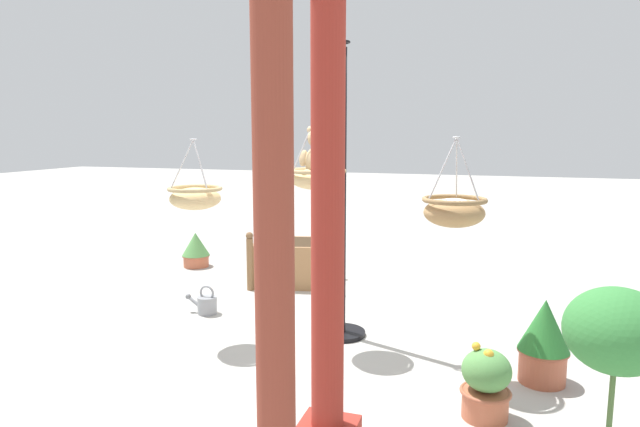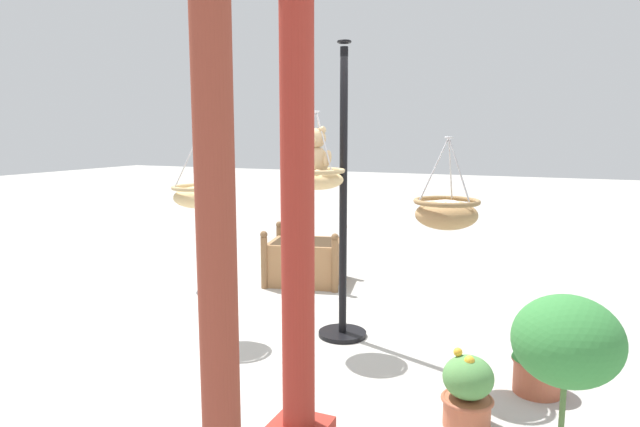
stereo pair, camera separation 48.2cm
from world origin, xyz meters
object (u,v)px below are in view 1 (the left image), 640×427
greenhouse_pillar_left (274,254)px  potted_plant_flowering_red (486,384)px  greenhouse_pillar_right (328,212)px  potted_plant_bushy_green (544,340)px  display_pole_central (342,246)px  watering_can (206,304)px  wooden_planter_box (290,260)px  potted_plant_fern_front (612,389)px  hanging_basket_with_teddy (318,178)px  hanging_basket_left_high (454,210)px  potted_plant_tall_leafy (196,250)px  teddy_bear (317,156)px  hanging_basket_right_low (195,197)px

greenhouse_pillar_left → potted_plant_flowering_red: 2.01m
greenhouse_pillar_right → potted_plant_bushy_green: greenhouse_pillar_right is taller
display_pole_central → watering_can: 1.67m
greenhouse_pillar_right → wooden_planter_box: 3.76m
greenhouse_pillar_left → potted_plant_fern_front: size_ratio=2.31×
greenhouse_pillar_right → wooden_planter_box: greenhouse_pillar_right is taller
hanging_basket_with_teddy → watering_can: (1.34, -0.41, -1.37)m
display_pole_central → hanging_basket_left_high: (-1.01, 0.55, 0.44)m
hanging_basket_left_high → potted_plant_fern_front: size_ratio=0.55×
potted_plant_flowering_red → greenhouse_pillar_left: bearing=58.2°
hanging_basket_with_teddy → potted_plant_tall_leafy: bearing=-41.1°
teddy_bear → greenhouse_pillar_left: 2.39m
potted_plant_flowering_red → potted_plant_bushy_green: potted_plant_bushy_green is taller
hanging_basket_left_high → potted_plant_tall_leafy: hanging_basket_left_high is taller
display_pole_central → potted_plant_bushy_green: size_ratio=4.11×
potted_plant_fern_front → potted_plant_bushy_green: 1.77m
display_pole_central → hanging_basket_with_teddy: size_ratio=3.97×
hanging_basket_left_high → potted_plant_tall_leafy: (3.64, -2.46, -1.04)m
hanging_basket_right_low → potted_plant_flowering_red: hanging_basket_right_low is taller
potted_plant_fern_front → potted_plant_bushy_green: size_ratio=1.89×
wooden_planter_box → potted_plant_fern_front: bearing=127.9°
watering_can → potted_plant_bushy_green: bearing=168.6°
wooden_planter_box → watering_can: (0.41, 1.36, -0.18)m
hanging_basket_right_low → greenhouse_pillar_right: (-1.60, 1.27, 0.11)m
hanging_basket_left_high → hanging_basket_right_low: size_ratio=1.08×
hanging_basket_with_teddy → teddy_bear: bearing=90.0°
potted_plant_fern_front → wooden_planter_box: bearing=-52.1°
potted_plant_flowering_red → wooden_planter_box: bearing=-48.5°
hanging_basket_right_low → potted_plant_flowering_red: 2.80m
hanging_basket_right_low → potted_plant_bushy_green: (-2.89, 0.00, -0.97)m
potted_plant_tall_leafy → watering_can: bearing=123.0°
watering_can → hanging_basket_with_teddy: bearing=162.9°
display_pole_central → potted_plant_flowering_red: 1.83m
hanging_basket_right_low → wooden_planter_box: 2.24m
potted_plant_flowering_red → greenhouse_pillar_right: bearing=33.6°
wooden_planter_box → potted_plant_bushy_green: 3.42m
hanging_basket_left_high → wooden_planter_box: hanging_basket_left_high is taller
greenhouse_pillar_left → watering_can: 3.56m
teddy_bear → potted_plant_bushy_green: bearing=173.6°
potted_plant_bushy_green → greenhouse_pillar_right: bearing=44.4°
greenhouse_pillar_right → potted_plant_bushy_green: size_ratio=4.55×
hanging_basket_right_low → hanging_basket_left_high: bearing=178.1°
hanging_basket_left_high → watering_can: hanging_basket_left_high is taller
potted_plant_tall_leafy → greenhouse_pillar_right: bearing=129.5°
display_pole_central → wooden_planter_box: bearing=-54.7°
greenhouse_pillar_left → hanging_basket_left_high: bearing=-106.6°
teddy_bear → hanging_basket_left_high: (-1.16, 0.28, -0.38)m
greenhouse_pillar_left → watering_can: (1.90, -2.74, -1.25)m
greenhouse_pillar_right → potted_plant_flowering_red: size_ratio=5.76×
hanging_basket_with_teddy → watering_can: hanging_basket_with_teddy is taller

